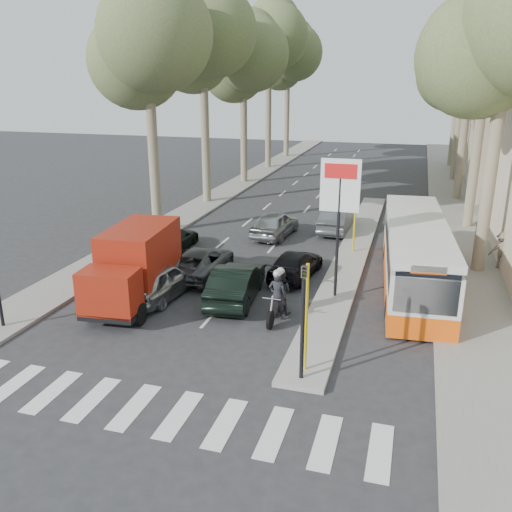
# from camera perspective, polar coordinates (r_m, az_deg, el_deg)

# --- Properties ---
(ground) EXTENTS (120.00, 120.00, 0.00)m
(ground) POSITION_cam_1_polar(r_m,az_deg,el_deg) (18.33, -4.37, -9.24)
(ground) COLOR #28282B
(ground) RESTS_ON ground
(sidewalk_right) EXTENTS (3.20, 70.00, 0.12)m
(sidewalk_right) POSITION_cam_1_polar(r_m,az_deg,el_deg) (41.09, 19.96, 5.44)
(sidewalk_right) COLOR gray
(sidewalk_right) RESTS_ON ground
(median_left) EXTENTS (2.40, 64.00, 0.12)m
(median_left) POSITION_cam_1_polar(r_m,az_deg,el_deg) (46.10, -1.38, 7.83)
(median_left) COLOR gray
(median_left) RESTS_ON ground
(traffic_island) EXTENTS (1.50, 26.00, 0.16)m
(traffic_island) POSITION_cam_1_polar(r_m,az_deg,el_deg) (27.58, 10.15, 0.34)
(traffic_island) COLOR gray
(traffic_island) RESTS_ON ground
(billboard) EXTENTS (1.50, 12.10, 5.60)m
(billboard) POSITION_cam_1_polar(r_m,az_deg,el_deg) (20.86, 8.74, 4.92)
(billboard) COLOR yellow
(billboard) RESTS_ON ground
(traffic_light_island) EXTENTS (0.16, 0.41, 3.60)m
(traffic_light_island) POSITION_cam_1_polar(r_m,az_deg,el_deg) (15.13, 5.00, -5.03)
(traffic_light_island) COLOR black
(traffic_light_island) RESTS_ON ground
(tree_l_a) EXTENTS (7.40, 7.20, 14.10)m
(tree_l_a) POSITION_cam_1_polar(r_m,az_deg,el_deg) (30.60, -11.12, 21.62)
(tree_l_a) COLOR #6B604C
(tree_l_a) RESTS_ON ground
(tree_l_b) EXTENTS (7.40, 7.20, 14.88)m
(tree_l_b) POSITION_cam_1_polar(r_m,az_deg,el_deg) (37.97, -5.41, 22.21)
(tree_l_b) COLOR #6B604C
(tree_l_b) RESTS_ON ground
(tree_l_c) EXTENTS (7.40, 7.20, 13.71)m
(tree_l_c) POSITION_cam_1_polar(r_m,az_deg,el_deg) (45.39, -1.14, 20.33)
(tree_l_c) COLOR #6B604C
(tree_l_c) RESTS_ON ground
(tree_l_d) EXTENTS (7.40, 7.20, 15.66)m
(tree_l_d) POSITION_cam_1_polar(r_m,az_deg,el_deg) (53.17, 1.54, 21.90)
(tree_l_d) COLOR #6B604C
(tree_l_d) RESTS_ON ground
(tree_l_e) EXTENTS (7.40, 7.20, 14.49)m
(tree_l_e) POSITION_cam_1_polar(r_m,az_deg,el_deg) (60.89, 3.52, 20.45)
(tree_l_e) COLOR #6B604C
(tree_l_e) RESTS_ON ground
(tree_r_b) EXTENTS (7.40, 7.20, 15.27)m
(tree_r_b) POSITION_cam_1_polar(r_m,az_deg,el_deg) (33.54, 23.92, 21.95)
(tree_r_b) COLOR #6B604C
(tree_r_b) RESTS_ON ground
(tree_r_c) EXTENTS (7.40, 7.20, 13.32)m
(tree_r_c) POSITION_cam_1_polar(r_m,az_deg,el_deg) (41.38, 22.03, 18.80)
(tree_r_c) COLOR #6B604C
(tree_r_c) RESTS_ON ground
(tree_r_d) EXTENTS (7.40, 7.20, 14.88)m
(tree_r_d) POSITION_cam_1_polar(r_m,az_deg,el_deg) (49.42, 21.58, 20.18)
(tree_r_d) COLOR #6B604C
(tree_r_d) RESTS_ON ground
(tree_r_e) EXTENTS (7.40, 7.20, 14.10)m
(tree_r_e) POSITION_cam_1_polar(r_m,az_deg,el_deg) (57.37, 21.00, 19.13)
(tree_r_e) COLOR #6B604C
(tree_r_e) RESTS_ON ground
(silver_hatchback) EXTENTS (2.16, 4.40, 1.45)m
(silver_hatchback) POSITION_cam_1_polar(r_m,az_deg,el_deg) (22.03, -10.00, -2.53)
(silver_hatchback) COLOR #989AA0
(silver_hatchback) RESTS_ON ground
(dark_hatchback) EXTENTS (1.98, 4.60, 1.47)m
(dark_hatchback) POSITION_cam_1_polar(r_m,az_deg,el_deg) (21.40, -2.12, -2.85)
(dark_hatchback) COLOR black
(dark_hatchback) RESTS_ON ground
(queue_car_a) EXTENTS (2.23, 4.56, 1.25)m
(queue_car_a) POSITION_cam_1_polar(r_m,az_deg,el_deg) (24.21, -5.82, -0.66)
(queue_car_a) COLOR #43464A
(queue_car_a) RESTS_ON ground
(queue_car_b) EXTENTS (2.04, 4.20, 1.18)m
(queue_car_b) POSITION_cam_1_polar(r_m,az_deg,el_deg) (23.97, 4.16, -0.90)
(queue_car_b) COLOR black
(queue_car_b) RESTS_ON ground
(queue_car_c) EXTENTS (2.14, 4.40, 1.45)m
(queue_car_c) POSITION_cam_1_polar(r_m,az_deg,el_deg) (30.07, 2.00, 3.41)
(queue_car_c) COLOR #9B9EA2
(queue_car_c) RESTS_ON ground
(queue_car_d) EXTENTS (1.60, 4.36, 1.43)m
(queue_car_d) POSITION_cam_1_polar(r_m,az_deg,el_deg) (31.39, 8.46, 3.84)
(queue_car_d) COLOR #54585C
(queue_car_d) RESTS_ON ground
(queue_car_e) EXTENTS (1.89, 4.21, 1.20)m
(queue_car_e) POSITION_cam_1_polar(r_m,az_deg,el_deg) (27.91, -8.80, 1.75)
(queue_car_e) COLOR black
(queue_car_e) RESTS_ON ground
(red_truck) EXTENTS (2.55, 5.63, 2.92)m
(red_truck) POSITION_cam_1_polar(r_m,az_deg,el_deg) (21.54, -12.58, -0.88)
(red_truck) COLOR black
(red_truck) RESTS_ON ground
(city_bus) EXTENTS (3.13, 10.87, 2.82)m
(city_bus) POSITION_cam_1_polar(r_m,az_deg,el_deg) (23.54, 16.42, 0.32)
(city_bus) COLOR #F4560D
(city_bus) RESTS_ON ground
(motorcycle) EXTENTS (0.83, 2.29, 1.95)m
(motorcycle) POSITION_cam_1_polar(r_m,az_deg,el_deg) (19.87, 2.40, -4.12)
(motorcycle) COLOR black
(motorcycle) RESTS_ON ground
(pedestrian_near) EXTENTS (0.94, 1.11, 1.71)m
(pedestrian_near) POSITION_cam_1_polar(r_m,az_deg,el_deg) (24.69, 18.66, -0.33)
(pedestrian_near) COLOR #413752
(pedestrian_near) RESTS_ON sidewalk_right
(pedestrian_far) EXTENTS (1.11, 0.53, 1.69)m
(pedestrian_far) POSITION_cam_1_polar(r_m,az_deg,el_deg) (27.09, 24.45, 0.57)
(pedestrian_far) COLOR #6A5D4F
(pedestrian_far) RESTS_ON sidewalk_right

